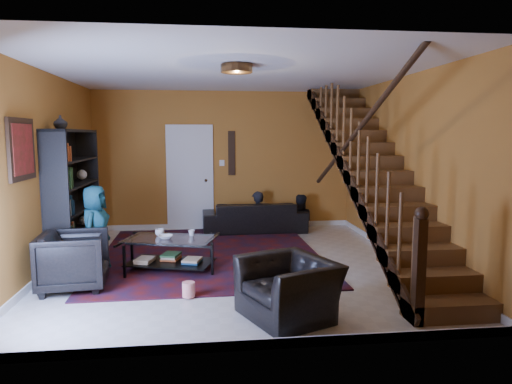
{
  "coord_description": "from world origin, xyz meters",
  "views": [
    {
      "loc": [
        -0.43,
        -6.6,
        1.92
      ],
      "look_at": [
        0.38,
        0.4,
        1.03
      ],
      "focal_mm": 32.0,
      "sensor_mm": 36.0,
      "label": 1
    }
  ],
  "objects_px": {
    "bookshelf": "(74,198)",
    "armchair_right": "(288,288)",
    "coffee_table": "(170,252)",
    "armchair_left": "(74,261)",
    "sofa": "(254,217)"
  },
  "relations": [
    {
      "from": "bookshelf",
      "to": "armchair_right",
      "type": "xyz_separation_m",
      "value": [
        2.85,
        -2.63,
        -0.65
      ]
    },
    {
      "from": "sofa",
      "to": "armchair_left",
      "type": "xyz_separation_m",
      "value": [
        -2.62,
        -3.16,
        0.07
      ]
    },
    {
      "from": "sofa",
      "to": "armchair_left",
      "type": "height_order",
      "value": "armchair_left"
    },
    {
      "from": "bookshelf",
      "to": "armchair_left",
      "type": "height_order",
      "value": "bookshelf"
    },
    {
      "from": "coffee_table",
      "to": "armchair_right",
      "type": "bearing_deg",
      "value": -53.52
    },
    {
      "from": "bookshelf",
      "to": "armchair_right",
      "type": "distance_m",
      "value": 3.93
    },
    {
      "from": "coffee_table",
      "to": "bookshelf",
      "type": "bearing_deg",
      "value": 151.84
    },
    {
      "from": "sofa",
      "to": "coffee_table",
      "type": "xyz_separation_m",
      "value": [
        -1.48,
        -2.5,
        -0.03
      ]
    },
    {
      "from": "bookshelf",
      "to": "sofa",
      "type": "bearing_deg",
      "value": 29.75
    },
    {
      "from": "armchair_left",
      "to": "armchair_right",
      "type": "bearing_deg",
      "value": -120.94
    },
    {
      "from": "bookshelf",
      "to": "coffee_table",
      "type": "distance_m",
      "value": 1.83
    },
    {
      "from": "sofa",
      "to": "armchair_right",
      "type": "bearing_deg",
      "value": 87.18
    },
    {
      "from": "bookshelf",
      "to": "coffee_table",
      "type": "bearing_deg",
      "value": -28.16
    },
    {
      "from": "armchair_right",
      "to": "armchair_left",
      "type": "bearing_deg",
      "value": -138.93
    },
    {
      "from": "bookshelf",
      "to": "sofa",
      "type": "height_order",
      "value": "bookshelf"
    }
  ]
}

